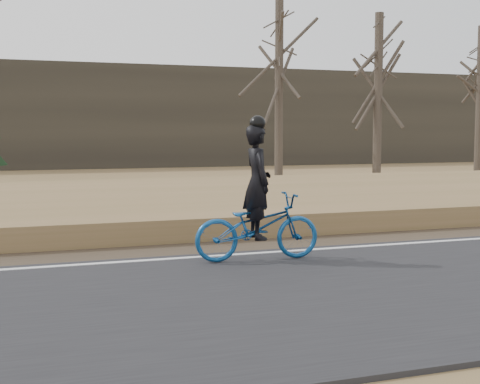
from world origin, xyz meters
name	(u,v)px	position (x,y,z in m)	size (l,w,h in m)	color
ground	(161,266)	(0.00, 0.00, 0.00)	(120.00, 120.00, 0.00)	olive
road	(205,301)	(0.00, -2.50, 0.03)	(120.00, 6.00, 0.06)	black
edge_line	(158,260)	(0.00, 0.20, 0.07)	(120.00, 0.12, 0.01)	silver
shoulder	(146,252)	(0.00, 1.20, 0.02)	(120.00, 1.60, 0.04)	#473A2B
embankment	(119,220)	(0.00, 4.20, 0.22)	(120.00, 5.00, 0.44)	olive
ballast	(96,202)	(0.00, 8.00, 0.23)	(120.00, 3.00, 0.45)	slate
railroad	(96,191)	(0.00, 8.00, 0.53)	(120.00, 2.40, 0.29)	black
treeline_backdrop	(46,116)	(0.00, 30.00, 3.00)	(120.00, 4.00, 6.00)	#383328
cyclist	(257,215)	(1.52, -0.34, 0.80)	(2.11, 0.85, 2.34)	navy
bare_tree_center	(279,80)	(8.89, 16.33, 4.31)	(0.36, 0.36, 8.62)	#494035
bare_tree_right	(378,99)	(12.23, 13.80, 3.48)	(0.36, 0.36, 6.95)	#494035
bare_tree_far_right	(479,100)	(21.14, 18.56, 3.79)	(0.36, 0.36, 7.58)	#494035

